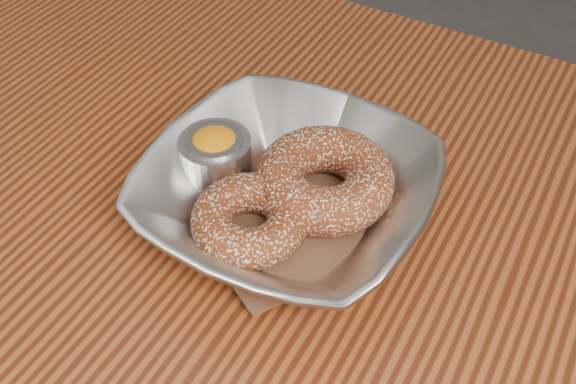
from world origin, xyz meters
The scene contains 6 objects.
table centered at (0.00, 0.00, 0.65)m, with size 1.20×0.80×0.75m.
serving_bowl centered at (-0.02, 0.07, 0.78)m, with size 0.22×0.22×0.05m, color #B3B5BA.
parchment centered at (-0.02, 0.07, 0.76)m, with size 0.14×0.14×0.00m, color brown.
donut_back centered at (0.00, 0.10, 0.78)m, with size 0.11×0.11×0.04m, color maroon.
donut_front centered at (-0.03, 0.03, 0.78)m, with size 0.09×0.09×0.03m, color maroon.
ramekin centered at (-0.09, 0.08, 0.78)m, with size 0.06×0.06×0.05m.
Camera 1 is at (0.16, -0.25, 1.15)m, focal length 42.00 mm.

